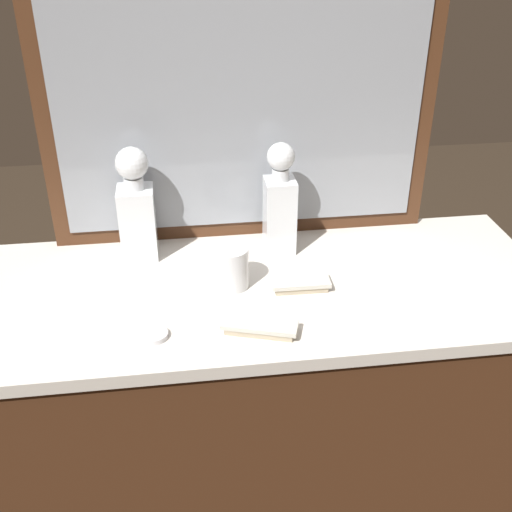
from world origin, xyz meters
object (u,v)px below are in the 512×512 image
Objects in this scene: porcelain_dish at (154,335)px; silver_brush_front at (260,327)px; crystal_decanter_front at (280,209)px; crystal_tumbler_center at (230,269)px; silver_brush_right at (300,283)px; crystal_decanter_right at (137,214)px.

silver_brush_front is at bearing -2.89° from porcelain_dish.
crystal_decanter_front is 0.22m from crystal_tumbler_center.
crystal_decanter_front is 0.37m from silver_brush_front.
silver_brush_right is 2.26× the size of porcelain_dish.
crystal_decanter_right is 1.00× the size of crystal_decanter_front.
crystal_decanter_right reaches higher than silver_brush_right.
crystal_decanter_front reaches higher than crystal_tumbler_center.
silver_brush_front is (-0.10, -0.34, -0.10)m from crystal_decanter_front.
silver_brush_front is at bearing -77.14° from crystal_tumbler_center.
crystal_decanter_right is 0.28m from crystal_tumbler_center.
crystal_tumbler_center is (0.21, -0.17, -0.07)m from crystal_decanter_right.
silver_brush_right is 0.20m from silver_brush_front.
silver_brush_front is (0.26, -0.36, -0.10)m from crystal_decanter_right.
crystal_decanter_front is 0.22m from silver_brush_right.
crystal_tumbler_center is at bearing 168.77° from silver_brush_right.
porcelain_dish is at bearing -133.80° from crystal_decanter_front.
crystal_tumbler_center reaches higher than silver_brush_front.
silver_brush_right is 0.37m from porcelain_dish.
silver_brush_front is at bearing -54.85° from crystal_decanter_right.
silver_brush_right is at bearing -28.99° from crystal_decanter_right.
silver_brush_front reaches higher than porcelain_dish.
crystal_decanter_right is at bearing 125.15° from silver_brush_front.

